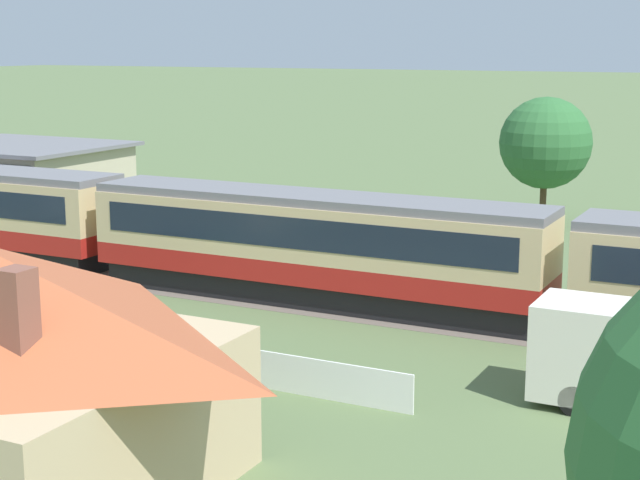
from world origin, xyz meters
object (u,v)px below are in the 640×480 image
(passenger_train, at_px, (319,243))
(station_building, at_px, (19,179))
(parked_car_green, at_px, (13,298))
(yard_tree_0, at_px, (546,143))

(passenger_train, xyz_separation_m, station_building, (-23.12, 9.30, -0.24))
(passenger_train, relative_size, station_building, 8.45)
(station_building, height_order, parked_car_green, station_building)
(yard_tree_0, bearing_deg, parked_car_green, -115.06)
(passenger_train, xyz_separation_m, yard_tree_0, (3.24, 18.93, 2.02))
(station_building, bearing_deg, parked_car_green, -46.97)
(parked_car_green, relative_size, yard_tree_0, 0.64)
(passenger_train, distance_m, station_building, 24.92)
(station_building, distance_m, yard_tree_0, 28.15)
(parked_car_green, height_order, yard_tree_0, yard_tree_0)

